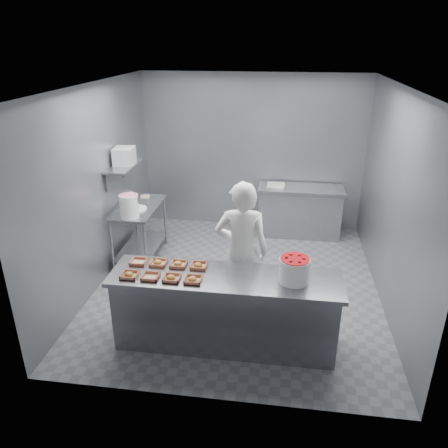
{
  "coord_description": "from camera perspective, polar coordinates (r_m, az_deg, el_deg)",
  "views": [
    {
      "loc": [
        0.58,
        -5.53,
        3.36
      ],
      "look_at": [
        -0.18,
        -0.2,
        1.03
      ],
      "focal_mm": 35.0,
      "sensor_mm": 36.0,
      "label": 1
    }
  ],
  "objects": [
    {
      "name": "wall_right",
      "position": [
        6.04,
        21.22,
        2.83
      ],
      "size": [
        0.04,
        4.5,
        2.8
      ],
      "primitive_type": "cube",
      "color": "slate",
      "rests_on": "ground"
    },
    {
      "name": "wall_left",
      "position": [
        6.41,
        -16.16,
        4.65
      ],
      "size": [
        0.04,
        4.5,
        2.8
      ],
      "primitive_type": "cube",
      "color": "slate",
      "rests_on": "ground"
    },
    {
      "name": "tray_7",
      "position": [
        5.06,
        -3.34,
        -5.43
      ],
      "size": [
        0.19,
        0.18,
        0.06
      ],
      "color": "tan",
      "rests_on": "service_counter"
    },
    {
      "name": "worker",
      "position": [
        5.39,
        2.32,
        -3.64
      ],
      "size": [
        0.68,
        0.47,
        1.82
      ],
      "primitive_type": "imported",
      "rotation": [
        0.0,
        0.0,
        3.19
      ],
      "color": "white",
      "rests_on": "ground"
    },
    {
      "name": "tray_5",
      "position": [
        5.17,
        -8.59,
        -5.02
      ],
      "size": [
        0.19,
        0.18,
        0.06
      ],
      "color": "tan",
      "rests_on": "service_counter"
    },
    {
      "name": "back_counter",
      "position": [
        7.99,
        9.81,
        1.69
      ],
      "size": [
        1.5,
        0.6,
        0.9
      ],
      "color": "slate",
      "rests_on": "ground"
    },
    {
      "name": "tray_0",
      "position": [
        4.98,
        -12.27,
        -6.49
      ],
      "size": [
        0.19,
        0.18,
        0.06
      ],
      "color": "tan",
      "rests_on": "service_counter"
    },
    {
      "name": "wall_shelf",
      "position": [
        6.83,
        -12.94,
        7.43
      ],
      "size": [
        0.35,
        0.9,
        0.03
      ],
      "primitive_type": "cube",
      "color": "slate",
      "rests_on": "wall_left"
    },
    {
      "name": "tray_2",
      "position": [
        4.84,
        -6.88,
        -6.99
      ],
      "size": [
        0.19,
        0.18,
        0.06
      ],
      "color": "tan",
      "rests_on": "service_counter"
    },
    {
      "name": "strawberry_tub",
      "position": [
        4.78,
        9.16,
        -5.82
      ],
      "size": [
        0.33,
        0.33,
        0.28
      ],
      "color": "silver",
      "rests_on": "service_counter"
    },
    {
      "name": "tray_1",
      "position": [
        4.9,
        -9.58,
        -6.78
      ],
      "size": [
        0.19,
        0.18,
        0.04
      ],
      "color": "tan",
      "rests_on": "service_counter"
    },
    {
      "name": "tray_4",
      "position": [
        5.24,
        -11.09,
        -4.83
      ],
      "size": [
        0.19,
        0.18,
        0.04
      ],
      "color": "tan",
      "rests_on": "service_counter"
    },
    {
      "name": "wall_back",
      "position": [
        8.04,
        3.73,
        9.25
      ],
      "size": [
        4.0,
        0.04,
        2.8
      ],
      "primitive_type": "cube",
      "color": "slate",
      "rests_on": "ground"
    },
    {
      "name": "paper_stack",
      "position": [
        7.82,
        6.81,
        5.08
      ],
      "size": [
        0.32,
        0.25,
        0.05
      ],
      "primitive_type": "cube",
      "rotation": [
        0.0,
        0.0,
        -0.1
      ],
      "color": "silver",
      "rests_on": "back_counter"
    },
    {
      "name": "glaze_bucket",
      "position": [
        6.51,
        -12.31,
        2.37
      ],
      "size": [
        0.29,
        0.27,
        0.42
      ],
      "color": "silver",
      "rests_on": "prep_table"
    },
    {
      "name": "bucket_lid",
      "position": [
        6.84,
        -11.38,
        1.97
      ],
      "size": [
        0.41,
        0.41,
        0.02
      ],
      "primitive_type": "cylinder",
      "rotation": [
        0.0,
        0.0,
        0.35
      ],
      "color": "silver",
      "rests_on": "prep_table"
    },
    {
      "name": "ceiling",
      "position": [
        5.59,
        2.18,
        17.64
      ],
      "size": [
        4.5,
        4.5,
        0.0
      ],
      "primitive_type": "plane",
      "rotation": [
        3.14,
        0.0,
        0.0
      ],
      "color": "white",
      "rests_on": "wall_back"
    },
    {
      "name": "appliance",
      "position": [
        6.84,
        -12.9,
        8.67
      ],
      "size": [
        0.32,
        0.36,
        0.25
      ],
      "primitive_type": "cube",
      "rotation": [
        0.0,
        0.0,
        0.09
      ],
      "color": "gray",
      "rests_on": "wall_shelf"
    },
    {
      "name": "tray_3",
      "position": [
        4.79,
        -4.08,
        -7.23
      ],
      "size": [
        0.19,
        0.18,
        0.06
      ],
      "color": "tan",
      "rests_on": "service_counter"
    },
    {
      "name": "tray_6",
      "position": [
        5.11,
        -6.0,
        -5.22
      ],
      "size": [
        0.19,
        0.18,
        0.06
      ],
      "color": "tan",
      "rests_on": "service_counter"
    },
    {
      "name": "prep_table",
      "position": [
        7.08,
        -10.96,
        -0.04
      ],
      "size": [
        0.6,
        1.2,
        0.9
      ],
      "color": "slate",
      "rests_on": "ground"
    },
    {
      "name": "service_counter",
      "position": [
        5.12,
        0.16,
        -11.15
      ],
      "size": [
        2.6,
        0.7,
        0.9
      ],
      "color": "slate",
      "rests_on": "ground"
    },
    {
      "name": "floor",
      "position": [
        6.5,
        1.8,
        -7.75
      ],
      "size": [
        4.5,
        4.5,
        0.0
      ],
      "primitive_type": "plane",
      "color": "#4C4C51",
      "rests_on": "ground"
    },
    {
      "name": "rag",
      "position": [
        7.36,
        -10.26,
        3.58
      ],
      "size": [
        0.16,
        0.15,
        0.02
      ],
      "primitive_type": "cube",
      "rotation": [
        0.0,
        0.0,
        0.19
      ],
      "color": "#CCB28C",
      "rests_on": "prep_table"
    }
  ]
}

